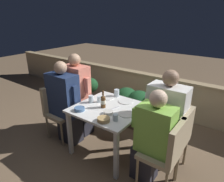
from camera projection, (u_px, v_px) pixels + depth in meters
ground_plane at (109, 149)px, 2.99m from camera, size 16.00×16.00×0.00m
parapet_wall at (157, 93)px, 4.05m from camera, size 9.00×0.18×0.75m
dining_table at (109, 113)px, 2.76m from camera, size 0.89×0.88×0.70m
planter_hedge at (139, 107)px, 3.48m from camera, size 0.96×0.47×0.67m
chair_left_near at (58, 107)px, 3.17m from camera, size 0.41×0.41×0.86m
person_navy_jumper at (65, 103)px, 3.02m from camera, size 0.52×0.26×1.27m
chair_left_far at (71, 100)px, 3.39m from camera, size 0.41×0.41×0.86m
person_coral_top at (78, 95)px, 3.23m from camera, size 0.49×0.26×1.33m
chair_right_near at (168, 150)px, 2.17m from camera, size 0.41×0.41×0.86m
person_green_blouse at (152, 138)px, 2.25m from camera, size 0.48×0.26×1.18m
chair_right_far at (177, 135)px, 2.43m from camera, size 0.41×0.41×0.86m
person_white_polo at (163, 121)px, 2.48m from camera, size 0.51×0.26×1.31m
beer_bottle at (103, 101)px, 2.70m from camera, size 0.07×0.07×0.24m
plate_0 at (107, 98)px, 3.03m from camera, size 0.22×0.22×0.01m
plate_1 at (126, 114)px, 2.54m from camera, size 0.21×0.21×0.01m
plate_2 at (126, 101)px, 2.90m from camera, size 0.21×0.21×0.01m
bowl_0 at (79, 109)px, 2.64m from camera, size 0.14×0.14×0.04m
bowl_1 at (108, 112)px, 2.55m from camera, size 0.12×0.12×0.04m
bowl_2 at (104, 119)px, 2.37m from camera, size 0.15×0.15×0.05m
glass_cup_0 at (117, 93)px, 3.07m from camera, size 0.08×0.08×0.11m
glass_cup_1 at (115, 117)px, 2.39m from camera, size 0.06×0.06×0.08m
glass_cup_2 at (99, 99)px, 2.88m from camera, size 0.06×0.06×0.08m
glass_cup_3 at (91, 99)px, 2.87m from camera, size 0.07×0.07×0.10m
fork_0 at (115, 108)px, 2.70m from camera, size 0.06×0.17×0.01m
potted_plant at (90, 91)px, 4.06m from camera, size 0.33×0.33×0.70m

